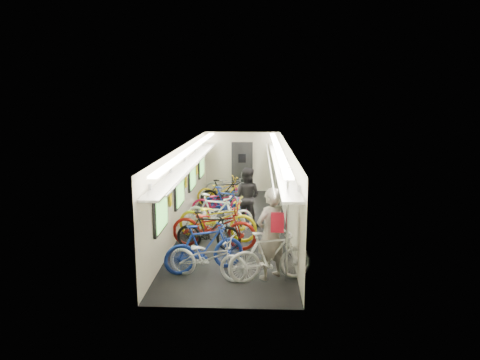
# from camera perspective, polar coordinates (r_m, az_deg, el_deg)

# --- Properties ---
(train_car_shell) EXTENTS (10.00, 10.00, 10.00)m
(train_car_shell) POSITION_cam_1_polar(r_m,az_deg,el_deg) (13.01, -2.05, 1.73)
(train_car_shell) COLOR black
(train_car_shell) RESTS_ON ground
(bicycle_0) EXTENTS (1.85, 1.10, 0.92)m
(bicycle_0) POSITION_cam_1_polar(r_m,az_deg,el_deg) (9.05, -4.29, -10.25)
(bicycle_0) COLOR silver
(bicycle_0) RESTS_ON ground
(bicycle_1) EXTENTS (1.84, 1.20, 1.07)m
(bicycle_1) POSITION_cam_1_polar(r_m,az_deg,el_deg) (9.38, -4.74, -8.99)
(bicycle_1) COLOR navy
(bicycle_1) RESTS_ON ground
(bicycle_2) EXTENTS (2.30, 1.16, 1.15)m
(bicycle_2) POSITION_cam_1_polar(r_m,az_deg,el_deg) (10.77, -3.52, -6.11)
(bicycle_2) COLOR maroon
(bicycle_2) RESTS_ON ground
(bicycle_3) EXTENTS (1.66, 0.61, 0.98)m
(bicycle_3) POSITION_cam_1_polar(r_m,az_deg,el_deg) (10.66, -4.19, -6.80)
(bicycle_3) COLOR black
(bicycle_3) RESTS_ON ground
(bicycle_4) EXTENTS (2.32, 1.29, 1.15)m
(bicycle_4) POSITION_cam_1_polar(r_m,az_deg,el_deg) (11.40, -3.06, -5.15)
(bicycle_4) COLOR gold
(bicycle_4) RESTS_ON ground
(bicycle_5) EXTENTS (1.92, 1.10, 1.11)m
(bicycle_5) POSITION_cam_1_polar(r_m,az_deg,el_deg) (11.96, -3.36, -4.49)
(bicycle_5) COLOR white
(bicycle_5) RESTS_ON ground
(bicycle_6) EXTENTS (1.91, 1.20, 0.95)m
(bicycle_6) POSITION_cam_1_polar(r_m,az_deg,el_deg) (12.03, -2.42, -4.80)
(bicycle_6) COLOR silver
(bicycle_6) RESTS_ON ground
(bicycle_7) EXTENTS (1.73, 1.09, 1.01)m
(bicycle_7) POSITION_cam_1_polar(r_m,az_deg,el_deg) (13.35, -1.88, -3.09)
(bicycle_7) COLOR navy
(bicycle_7) RESTS_ON ground
(bicycle_8) EXTENTS (1.95, 1.03, 0.97)m
(bicycle_8) POSITION_cam_1_polar(r_m,az_deg,el_deg) (13.54, -2.59, -2.97)
(bicycle_8) COLOR maroon
(bicycle_8) RESTS_ON ground
(bicycle_9) EXTENTS (1.67, 0.73, 0.97)m
(bicycle_9) POSITION_cam_1_polar(r_m,az_deg,el_deg) (14.81, -2.23, -1.77)
(bicycle_9) COLOR black
(bicycle_9) RESTS_ON ground
(bicycle_10) EXTENTS (1.95, 1.35, 0.97)m
(bicycle_10) POSITION_cam_1_polar(r_m,az_deg,el_deg) (15.28, -2.44, -1.38)
(bicycle_10) COLOR gold
(bicycle_10) RESTS_ON ground
(bicycle_11) EXTENTS (1.85, 0.96, 1.07)m
(bicycle_11) POSITION_cam_1_polar(r_m,az_deg,el_deg) (8.90, 4.07, -10.10)
(bicycle_11) COLOR silver
(bicycle_11) RESTS_ON ground
(bicycle_12) EXTENTS (1.80, 0.64, 0.95)m
(bicycle_12) POSITION_cam_1_polar(r_m,az_deg,el_deg) (16.18, -1.51, -0.73)
(bicycle_12) COLOR slate
(bicycle_12) RESTS_ON ground
(passenger_near) EXTENTS (0.84, 0.81, 1.93)m
(passenger_near) POSITION_cam_1_polar(r_m,az_deg,el_deg) (8.92, 4.09, -7.14)
(passenger_near) COLOR gray
(passenger_near) RESTS_ON ground
(passenger_mid) EXTENTS (1.00, 0.88, 1.75)m
(passenger_mid) POSITION_cam_1_polar(r_m,az_deg,el_deg) (12.53, 0.88, -2.27)
(passenger_mid) COLOR black
(passenger_mid) RESTS_ON ground
(backpack) EXTENTS (0.27, 0.15, 0.38)m
(backpack) POSITION_cam_1_polar(r_m,az_deg,el_deg) (8.58, 5.01, -5.67)
(backpack) COLOR red
(backpack) RESTS_ON passenger_near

